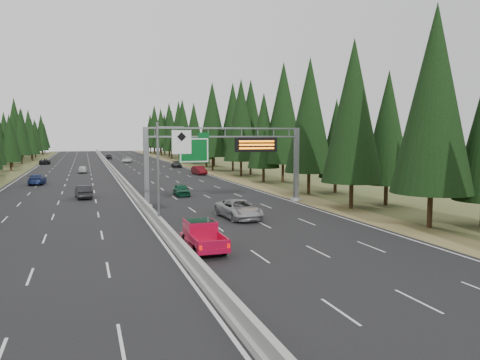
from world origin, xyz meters
The scene contains 18 objects.
road centered at (0.00, 80.00, 0.04)m, with size 32.00×260.00×0.08m, color black.
shoulder_right centered at (17.80, 80.00, 0.03)m, with size 3.60×260.00×0.06m, color olive.
shoulder_left centered at (-17.80, 80.00, 0.03)m, with size 3.60×260.00×0.06m, color #4A5729.
median_barrier centered at (0.00, 80.00, 0.41)m, with size 0.70×260.00×0.85m.
sign_gantry centered at (8.92, 34.88, 5.27)m, with size 16.75×0.98×7.80m.
hov_sign_pole centered at (0.58, 24.97, 4.72)m, with size 2.80×0.50×8.00m.
tree_row_right centered at (22.02, 78.50, 9.20)m, with size 11.59×243.61×18.78m.
silver_minivan centered at (7.00, 26.73, 0.87)m, with size 2.61×5.67×1.57m, color #9B9A9F.
red_pickup centered at (1.50, 17.40, 1.04)m, with size 1.89×5.30×1.73m.
car_ahead_green centered at (5.36, 43.12, 0.76)m, with size 1.60×3.98×1.35m, color #145A39.
car_ahead_dkred centered at (14.14, 71.11, 0.85)m, with size 1.63×4.68×1.54m, color #550C11.
car_ahead_dkgrey centered at (13.82, 90.97, 0.74)m, with size 1.86×4.58×1.33m, color black.
car_ahead_white centered at (5.16, 113.79, 0.80)m, with size 2.38×5.16×1.43m, color silver.
car_ahead_far centered at (1.50, 133.12, 0.84)m, with size 1.80×4.46×1.52m, color black.
car_onc_near centered at (-5.49, 44.31, 0.81)m, with size 1.55×4.44×1.46m, color black.
car_onc_blue centered at (-11.81, 62.07, 0.84)m, with size 2.12×5.22×1.51m, color navy.
car_onc_white centered at (-5.63, 81.87, 0.78)m, with size 1.65×4.10×1.40m, color #BEBEBE.
car_onc_far centered at (-14.50, 112.45, 0.78)m, with size 2.31×5.01×1.39m, color black.
Camera 1 is at (-5.23, -10.37, 7.08)m, focal length 35.00 mm.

